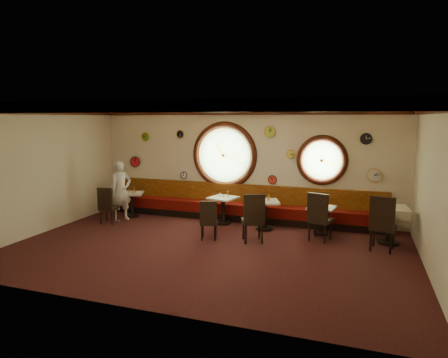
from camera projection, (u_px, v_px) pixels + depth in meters
floor at (207, 249)px, 9.01m from camera, size 9.00×6.00×0.00m
ceiling at (206, 106)px, 8.52m from camera, size 9.00×6.00×0.02m
wall_back at (244, 164)px, 11.57m from camera, size 9.00×0.02×3.20m
wall_front at (133, 209)px, 5.96m from camera, size 9.00×0.02×3.20m
wall_left at (43, 171)px, 10.21m from camera, size 0.02×6.00×3.20m
wall_right at (434, 192)px, 7.32m from camera, size 0.02×6.00×3.20m
molding_back at (244, 112)px, 11.29m from camera, size 9.00×0.10×0.18m
molding_front at (131, 106)px, 5.78m from camera, size 9.00×0.10×0.18m
molding_left at (40, 111)px, 9.96m from camera, size 0.10×6.00×0.18m
molding_right at (438, 108)px, 7.11m from camera, size 0.10×6.00×0.18m
banquette_base at (241, 217)px, 11.54m from camera, size 8.00×0.55×0.20m
banquette_seat at (241, 208)px, 11.50m from camera, size 8.00×0.55×0.30m
banquette_back at (243, 194)px, 11.64m from camera, size 8.00×0.10×0.55m
porthole_left_glass at (225, 155)px, 11.72m from camera, size 1.66×0.02×1.66m
porthole_left_frame at (224, 155)px, 11.71m from camera, size 1.98×0.18×1.98m
porthole_left_ring at (224, 155)px, 11.68m from camera, size 1.61×0.03×1.61m
porthole_right_glass at (322, 160)px, 10.83m from camera, size 1.10×0.02×1.10m
porthole_right_frame at (322, 160)px, 10.81m from camera, size 1.38×0.18×1.38m
porthole_right_ring at (322, 160)px, 10.79m from camera, size 1.09×0.03×1.09m
wall_clock_0 at (366, 139)px, 10.35m from camera, size 0.28×0.03×0.28m
wall_clock_1 at (270, 132)px, 11.15m from camera, size 0.30×0.03×0.30m
wall_clock_2 at (184, 175)px, 12.20m from camera, size 0.20×0.03×0.20m
wall_clock_3 at (272, 180)px, 11.32m from camera, size 0.24×0.03×0.24m
wall_clock_4 at (146, 137)px, 12.45m from camera, size 0.26×0.03×0.26m
wall_clock_5 at (180, 134)px, 12.04m from camera, size 0.24×0.03×0.24m
wall_clock_6 at (135, 162)px, 12.70m from camera, size 0.32×0.03×0.32m
wall_clock_7 at (291, 154)px, 11.05m from camera, size 0.22×0.03×0.22m
wall_clock_8 at (374, 175)px, 10.42m from camera, size 0.34×0.03×0.34m
table_a at (132, 201)px, 11.93m from camera, size 0.86×0.86×0.73m
table_b at (223, 207)px, 11.11m from camera, size 0.84×0.84×0.76m
table_c at (265, 211)px, 10.52m from camera, size 0.92×0.92×0.79m
table_d at (321, 217)px, 10.13m from camera, size 0.73×0.73×0.71m
table_e at (389, 221)px, 9.34m from camera, size 0.87×0.87×0.88m
chair_a at (107, 203)px, 11.07m from camera, size 0.49×0.49×0.64m
chair_b at (209, 217)px, 9.63m from camera, size 0.51×0.51×0.61m
chair_c at (253, 215)px, 9.38m from camera, size 0.66×0.66×0.74m
chair_d at (319, 214)px, 9.49m from camera, size 0.62×0.62×0.74m
chair_e at (383, 220)px, 8.76m from camera, size 0.61×0.61×0.78m
condiment_a_salt at (129, 191)px, 11.97m from camera, size 0.03×0.03×0.09m
condiment_b_salt at (220, 194)px, 11.16m from camera, size 0.04×0.04×0.11m
condiment_c_salt at (261, 198)px, 10.60m from camera, size 0.04×0.04×0.10m
condiment_d_salt at (319, 204)px, 10.16m from camera, size 0.03×0.03×0.09m
condiment_a_pepper at (132, 191)px, 11.81m from camera, size 0.04×0.04×0.11m
condiment_b_pepper at (223, 196)px, 10.99m from camera, size 0.03×0.03×0.09m
condiment_c_pepper at (267, 199)px, 10.41m from camera, size 0.04×0.04×0.11m
condiment_d_pepper at (322, 205)px, 10.02m from camera, size 0.04×0.04×0.11m
condiment_a_bottle at (135, 190)px, 11.86m from camera, size 0.06×0.06×0.18m
condiment_b_bottle at (228, 194)px, 11.15m from camera, size 0.05×0.05×0.15m
condiment_c_bottle at (269, 197)px, 10.50m from camera, size 0.05×0.05×0.17m
condiment_d_bottle at (328, 203)px, 10.14m from camera, size 0.06×0.06×0.18m
condiment_e_salt at (383, 203)px, 9.44m from camera, size 0.04×0.04×0.10m
condiment_e_pepper at (394, 205)px, 9.24m from camera, size 0.04×0.04×0.10m
condiment_e_bottle at (394, 203)px, 9.30m from camera, size 0.06×0.06×0.18m
waiter at (121, 191)px, 11.47m from camera, size 0.67×0.75×1.72m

